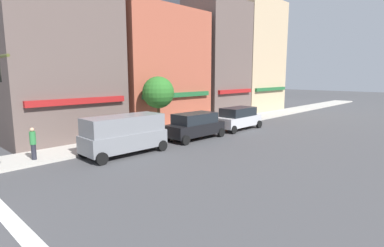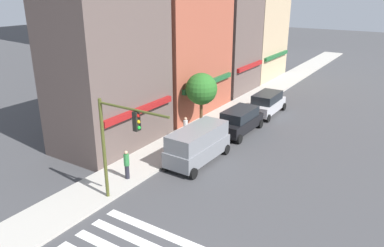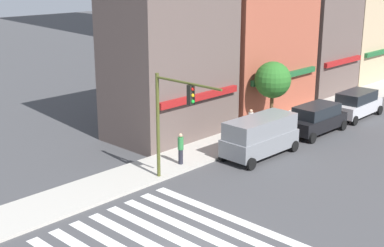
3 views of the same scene
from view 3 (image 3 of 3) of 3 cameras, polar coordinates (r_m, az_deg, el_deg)
The scene contains 9 objects.
sidewalk_left at distance 26.43m, azimuth -12.35°, elevation -7.63°, with size 120.00×3.00×0.15m.
storefront_row at distance 44.39m, azimuth 10.47°, elevation 10.42°, with size 33.49×5.30×14.16m.
traffic_signal at distance 26.22m, azimuth -2.18°, elevation 1.31°, with size 0.32×4.31×5.61m.
van_grey at distance 31.19m, azimuth 7.28°, elevation -1.25°, with size 5.04×2.22×2.34m.
suv_black at distance 36.21m, azimuth 13.11°, elevation 0.52°, with size 4.74×2.12×1.94m.
suv_silver at distance 40.93m, azimuth 17.11°, elevation 2.04°, with size 4.72×2.12×1.94m.
pedestrian_green_top at distance 29.42m, azimuth -1.22°, elevation -2.64°, with size 0.32×0.32×1.77m.
pedestrian_white_shirt at distance 34.51m, azimuth 6.28°, elevation 0.15°, with size 0.32×0.32×1.77m.
street_tree at distance 36.19m, azimuth 8.61°, elevation 4.60°, with size 2.45×2.45×4.48m.
Camera 3 is at (-13.13, -12.85, 10.65)m, focal length 50.00 mm.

